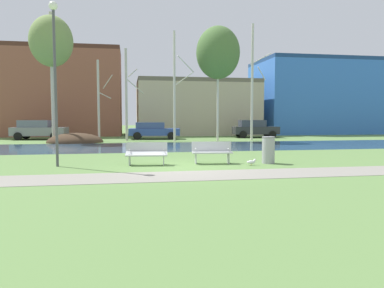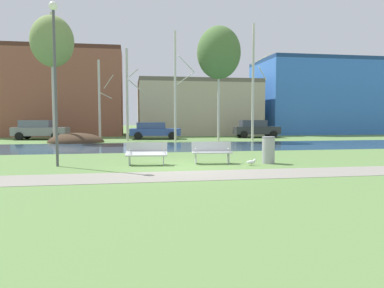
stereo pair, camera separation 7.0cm
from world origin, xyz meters
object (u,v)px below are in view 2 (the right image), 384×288
at_px(parked_van_nearest_grey, 40,130).
at_px(parked_hatch_third_dark, 255,128).
at_px(trash_bin, 268,150).
at_px(bench_right, 212,152).
at_px(streetlamp, 55,59).
at_px(parked_sedan_second_blue, 154,130).
at_px(bench_left, 147,153).
at_px(seagull, 251,162).

xyz_separation_m(parked_van_nearest_grey, parked_hatch_third_dark, (18.62, -0.25, -0.01)).
bearing_deg(trash_bin, parked_hatch_third_dark, 71.94).
relative_size(bench_right, streetlamp, 0.27).
height_order(parked_sedan_second_blue, parked_hatch_third_dark, parked_hatch_third_dark).
bearing_deg(streetlamp, parked_sedan_second_blue, 73.98).
relative_size(streetlamp, parked_van_nearest_grey, 1.36).
bearing_deg(bench_left, trash_bin, -4.11).
height_order(seagull, parked_van_nearest_grey, parked_van_nearest_grey).
relative_size(bench_left, bench_right, 1.00).
relative_size(parked_sedan_second_blue, parked_hatch_third_dark, 1.05).
distance_m(bench_right, trash_bin, 2.27).
height_order(bench_right, parked_van_nearest_grey, parked_van_nearest_grey).
distance_m(seagull, streetlamp, 8.32).
xyz_separation_m(bench_right, parked_sedan_second_blue, (-1.20, 16.63, 0.28)).
bearing_deg(bench_right, seagull, -30.07).
bearing_deg(parked_van_nearest_grey, seagull, -56.89).
bearing_deg(bench_right, streetlamp, 178.57).
xyz_separation_m(parked_sedan_second_blue, parked_hatch_third_dark, (9.22, 0.72, 0.07)).
height_order(bench_right, parked_sedan_second_blue, parked_sedan_second_blue).
bearing_deg(parked_sedan_second_blue, parked_hatch_third_dark, 4.45).
xyz_separation_m(trash_bin, parked_hatch_third_dark, (5.77, 17.69, 0.27)).
xyz_separation_m(trash_bin, streetlamp, (-8.18, 0.50, 3.42)).
bearing_deg(bench_left, seagull, -11.39).
relative_size(seagull, parked_hatch_third_dark, 0.10).
xyz_separation_m(seagull, streetlamp, (-7.32, 0.95, 3.85)).
height_order(parked_van_nearest_grey, parked_sedan_second_blue, parked_van_nearest_grey).
xyz_separation_m(trash_bin, seagull, (-0.86, -0.45, -0.43)).
height_order(bench_left, trash_bin, trash_bin).
distance_m(streetlamp, parked_hatch_third_dark, 22.37).
bearing_deg(seagull, parked_hatch_third_dark, 69.94).
height_order(streetlamp, parked_hatch_third_dark, streetlamp).
height_order(trash_bin, parked_van_nearest_grey, parked_van_nearest_grey).
bearing_deg(parked_van_nearest_grey, trash_bin, -54.38).
relative_size(trash_bin, parked_sedan_second_blue, 0.25).
relative_size(streetlamp, parked_hatch_third_dark, 1.46).
xyz_separation_m(bench_right, seagull, (1.38, -0.80, -0.34)).
bearing_deg(parked_sedan_second_blue, bench_left, -94.79).
distance_m(bench_right, parked_van_nearest_grey, 20.55).
height_order(streetlamp, parked_sedan_second_blue, streetlamp).
xyz_separation_m(bench_left, parked_van_nearest_grey, (-8.01, 17.59, 0.36)).
relative_size(trash_bin, parked_van_nearest_grey, 0.24).
bearing_deg(parked_sedan_second_blue, seagull, -81.56).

